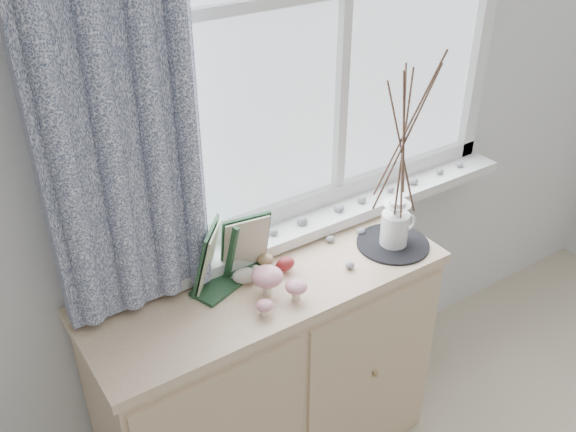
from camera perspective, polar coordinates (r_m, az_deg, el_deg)
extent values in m
cube|color=silver|center=(2.08, -2.23, 9.09)|extent=(4.00, 0.04, 2.60)
cube|color=silver|center=(2.37, 5.17, 0.62)|extent=(1.45, 0.16, 0.04)
cube|color=#091533|center=(1.64, -16.17, 15.43)|extent=(0.44, 0.06, 1.61)
cube|color=beige|center=(2.36, -1.74, -14.23)|extent=(1.17, 0.43, 0.81)
cube|color=beige|center=(2.07, -1.93, -6.08)|extent=(1.20, 0.45, 0.03)
cube|color=beige|center=(2.36, 7.46, -14.51)|extent=(0.55, 0.01, 0.75)
cylinder|color=white|center=(1.99, -1.84, -6.15)|extent=(0.03, 0.03, 0.06)
ellipsoid|color=#AD0520|center=(1.97, -1.86, -5.39)|extent=(0.10, 0.10, 0.05)
cylinder|color=white|center=(1.98, 0.73, -6.83)|extent=(0.03, 0.03, 0.04)
ellipsoid|color=#AD0520|center=(1.96, 0.74, -6.31)|extent=(0.07, 0.07, 0.04)
cylinder|color=white|center=(1.92, -2.09, -8.35)|extent=(0.02, 0.02, 0.03)
ellipsoid|color=#AD0520|center=(1.91, -2.10, -7.94)|extent=(0.05, 0.05, 0.03)
ellipsoid|color=tan|center=(2.11, -2.07, -3.85)|extent=(0.05, 0.04, 0.07)
ellipsoid|color=tan|center=(2.14, -3.97, -3.28)|extent=(0.05, 0.04, 0.07)
ellipsoid|color=maroon|center=(2.08, -0.26, -4.30)|extent=(0.05, 0.04, 0.07)
cylinder|color=black|center=(2.25, 9.30, -2.45)|extent=(0.25, 0.25, 0.01)
cylinder|color=white|center=(2.21, 9.44, -1.12)|extent=(0.13, 0.13, 0.12)
cone|color=white|center=(2.17, 9.62, 0.59)|extent=(0.10, 0.10, 0.04)
cylinder|color=white|center=(2.16, 9.67, 1.07)|extent=(0.06, 0.06, 0.03)
torus|color=white|center=(2.24, 10.46, -0.58)|extent=(0.07, 0.04, 0.07)
ellipsoid|color=#97979A|center=(2.11, 5.52, -4.42)|extent=(0.03, 0.03, 0.02)
ellipsoid|color=#97979A|center=(2.23, 3.78, -2.07)|extent=(0.03, 0.03, 0.02)
ellipsoid|color=#97979A|center=(2.25, 9.60, -2.28)|extent=(0.03, 0.03, 0.02)
ellipsoid|color=#97979A|center=(2.20, 0.66, -2.55)|extent=(0.03, 0.03, 0.02)
ellipsoid|color=#97979A|center=(2.29, 6.49, -1.36)|extent=(0.03, 0.03, 0.02)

